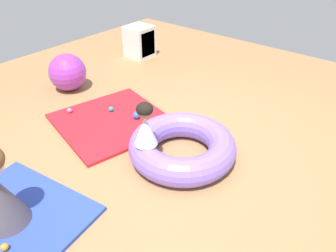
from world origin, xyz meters
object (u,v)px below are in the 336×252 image
at_px(inflatable_cushion, 182,146).
at_px(child_in_white, 145,124).
at_px(play_ball_blue, 137,115).
at_px(play_ball_pink, 69,110).
at_px(play_ball_teal, 111,109).
at_px(exercise_ball_large, 68,72).
at_px(storage_cube, 140,42).
at_px(play_ball_orange, 5,247).

distance_m(inflatable_cushion, child_in_white, 0.55).
relative_size(play_ball_blue, play_ball_pink, 1.42).
bearing_deg(play_ball_teal, exercise_ball_large, 84.36).
relative_size(play_ball_pink, storage_cube, 0.12).
xyz_separation_m(child_in_white, exercise_ball_large, (0.59, 2.14, -0.25)).
bearing_deg(inflatable_cushion, play_ball_blue, 76.25).
bearing_deg(play_ball_blue, play_ball_pink, 120.21).
bearing_deg(storage_cube, exercise_ball_large, -176.43).
bearing_deg(child_in_white, storage_cube, -26.70).
xyz_separation_m(play_ball_pink, exercise_ball_large, (0.48, 0.64, 0.20)).
relative_size(inflatable_cushion, child_in_white, 2.48).
distance_m(inflatable_cushion, play_ball_orange, 1.89).
relative_size(child_in_white, storage_cube, 0.84).
xyz_separation_m(play_ball_blue, storage_cube, (1.70, 1.54, 0.19)).
bearing_deg(play_ball_pink, play_ball_teal, -46.67).
relative_size(child_in_white, exercise_ball_large, 0.85).
relative_size(child_in_white, play_ball_orange, 7.57).
height_order(play_ball_pink, exercise_ball_large, exercise_ball_large).
xyz_separation_m(inflatable_cushion, play_ball_orange, (-1.86, 0.33, -0.08)).
bearing_deg(play_ball_pink, play_ball_blue, -59.79).
distance_m(child_in_white, play_ball_orange, 1.58).
xyz_separation_m(inflatable_cushion, play_ball_teal, (0.14, 1.30, -0.08)).
relative_size(play_ball_orange, play_ball_pink, 0.91).
distance_m(inflatable_cushion, storage_cube, 3.11).
bearing_deg(play_ball_teal, play_ball_orange, -154.11).
relative_size(play_ball_pink, exercise_ball_large, 0.12).
bearing_deg(play_ball_pink, play_ball_orange, -139.86).
bearing_deg(inflatable_cushion, play_ball_orange, 169.89).
bearing_deg(play_ball_orange, storage_cube, 29.21).
height_order(child_in_white, play_ball_teal, child_in_white).
height_order(inflatable_cushion, exercise_ball_large, exercise_ball_large).
relative_size(inflatable_cushion, play_ball_orange, 18.79).
relative_size(play_ball_blue, storage_cube, 0.17).
relative_size(play_ball_blue, play_ball_teal, 1.50).
bearing_deg(exercise_ball_large, play_ball_orange, -136.26).
height_order(play_ball_blue, exercise_ball_large, exercise_ball_large).
xyz_separation_m(inflatable_cushion, play_ball_pink, (-0.24, 1.70, -0.07)).
xyz_separation_m(play_ball_blue, play_ball_pink, (-0.46, 0.79, -0.01)).
height_order(inflatable_cushion, play_ball_orange, inflatable_cushion).
relative_size(inflatable_cushion, play_ball_pink, 17.08).
height_order(inflatable_cushion, child_in_white, child_in_white).
height_order(play_ball_orange, exercise_ball_large, exercise_ball_large).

